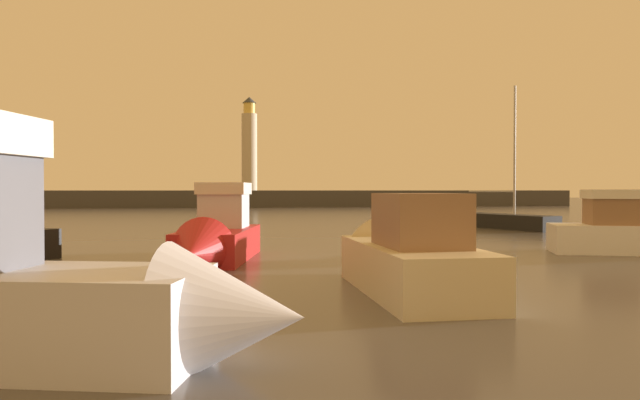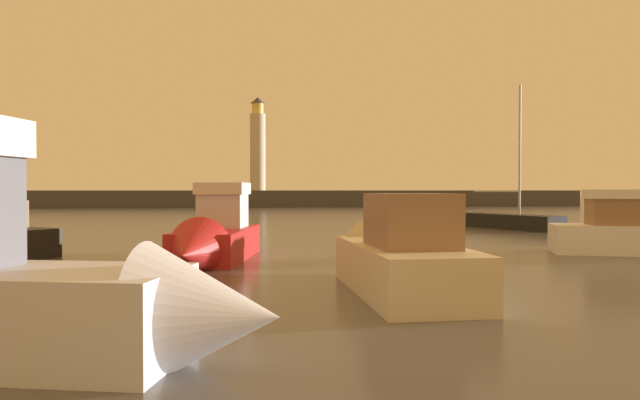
{
  "view_description": "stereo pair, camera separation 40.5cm",
  "coord_description": "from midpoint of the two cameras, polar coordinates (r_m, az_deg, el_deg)",
  "views": [
    {
      "loc": [
        -2.65,
        -0.56,
        2.06
      ],
      "look_at": [
        1.13,
        19.76,
        1.71
      ],
      "focal_mm": 33.27,
      "sensor_mm": 36.0,
      "label": 1
    },
    {
      "loc": [
        -2.25,
        -0.63,
        2.06
      ],
      "look_at": [
        1.13,
        19.76,
        1.71
      ],
      "focal_mm": 33.27,
      "sensor_mm": 36.0,
      "label": 2
    }
  ],
  "objects": [
    {
      "name": "breakwater",
      "position": [
        71.93,
        -8.58,
        0.12
      ],
      "size": [
        86.45,
        4.64,
        2.01
      ],
      "primitive_type": "cube",
      "color": "#423F3D",
      "rests_on": "ground_plane"
    },
    {
      "name": "motorboat_0",
      "position": [
        17.16,
        -10.84,
        -3.65
      ],
      "size": [
        3.02,
        6.25,
        2.64
      ],
      "color": "#B21E1E",
      "rests_on": "ground_plane"
    },
    {
      "name": "motorboat_5",
      "position": [
        12.73,
        6.75,
        -5.31
      ],
      "size": [
        2.0,
        6.28,
        2.36
      ],
      "color": "beige",
      "rests_on": "ground_plane"
    },
    {
      "name": "lighthouse",
      "position": [
        72.22,
        -6.97,
        5.16
      ],
      "size": [
        1.86,
        1.86,
        11.27
      ],
      "color": "beige",
      "rests_on": "breakwater"
    },
    {
      "name": "sailboat_moored",
      "position": [
        33.03,
        17.08,
        -1.87
      ],
      "size": [
        3.31,
        6.14,
        7.51
      ],
      "color": "black",
      "rests_on": "ground_plane"
    },
    {
      "name": "ground_plane",
      "position": [
        36.38,
        -6.67,
        -2.28
      ],
      "size": [
        220.0,
        220.0,
        0.0
      ],
      "primitive_type": "plane",
      "color": "#4C4742"
    },
    {
      "name": "motorboat_1",
      "position": [
        7.93,
        -26.95,
        -7.47
      ],
      "size": [
        6.56,
        3.41,
        3.18
      ],
      "color": "silver",
      "rests_on": "ground_plane"
    }
  ]
}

